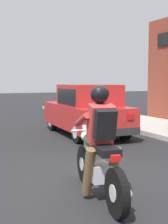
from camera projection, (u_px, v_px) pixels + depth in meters
ground_plane at (97, 184)px, 5.06m from camera, size 80.00×80.00×0.00m
motorcycle_with_rider at (99, 152)px, 4.42m from camera, size 0.64×2.01×1.62m
car_hatchback at (86, 111)px, 9.67m from camera, size 1.79×3.84×1.57m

